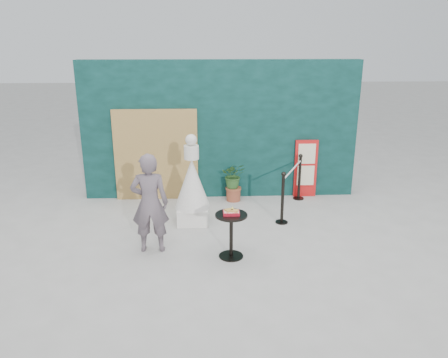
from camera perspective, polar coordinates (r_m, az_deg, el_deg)
ground at (r=7.16m, az=0.42°, el=-10.62°), size 60.00×60.00×0.00m
back_wall at (r=9.63m, az=-0.51°, el=6.41°), size 6.00×0.30×3.00m
bamboo_fence at (r=9.60m, az=-8.85°, el=3.08°), size 1.80×0.08×2.00m
woman at (r=7.26m, az=-9.67°, el=-3.14°), size 0.62×0.41×1.69m
menu_board at (r=9.90m, az=10.61°, el=1.34°), size 0.50×0.07×1.30m
statue at (r=8.32m, az=-4.18°, el=-1.12°), size 0.68×0.68×1.75m
cafe_table at (r=7.07m, az=0.95°, el=-6.51°), size 0.52×0.52×0.75m
food_basket at (r=6.96m, az=0.98°, el=-4.34°), size 0.26×0.19×0.11m
planter at (r=9.51m, az=1.25°, el=0.03°), size 0.51×0.44×0.87m
stanchion_barrier at (r=9.09m, az=8.82°, el=-1.10°), size 0.84×1.54×1.03m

